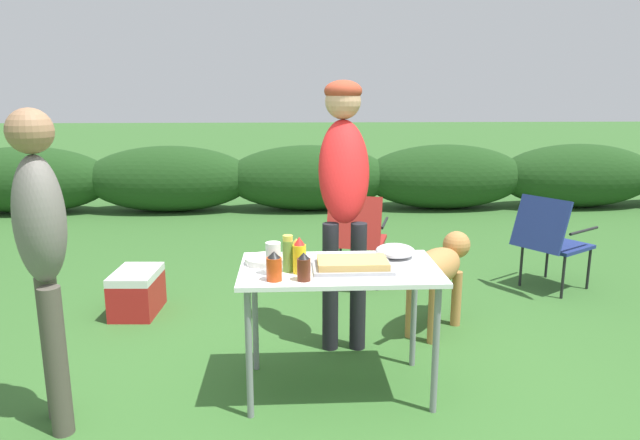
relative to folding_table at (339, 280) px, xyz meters
The scene contains 18 objects.
ground_plane 0.66m from the folding_table, ahead, with size 60.00×60.00×0.00m, color #336028.
shrub_hedge 5.19m from the folding_table, 90.00° to the left, with size 14.40×0.90×0.95m.
folding_table is the anchor object (origin of this frame).
food_tray 0.13m from the folding_table, 32.68° to the right, with size 0.43×0.27×0.06m.
plate_stack 0.43m from the folding_table, 167.50° to the left, with size 0.24×0.24×0.04m, color white.
mixing_bowl 0.40m from the folding_table, 27.16° to the left, with size 0.23×0.23×0.08m, color silver.
paper_cup_stack 0.41m from the folding_table, 162.64° to the right, with size 0.08×0.08×0.17m, color white.
mustard_bottle 0.30m from the folding_table, 156.52° to the right, with size 0.07×0.07×0.20m.
hot_sauce_bottle 0.44m from the folding_table, 148.87° to the right, with size 0.08×0.08×0.16m.
beer_bottle 0.28m from the folding_table, behind, with size 0.08×0.08×0.16m.
bbq_sauce_bottle 0.33m from the folding_table, 132.23° to the right, with size 0.07×0.07×0.15m.
relish_jar 0.34m from the folding_table, 167.36° to the right, with size 0.06×0.06×0.20m.
standing_person_in_dark_puffer 0.83m from the folding_table, 82.89° to the left, with size 0.34×0.50×1.77m.
standing_person_with_beanie 1.53m from the folding_table, 169.00° to the right, with size 0.36×0.40×1.62m.
dog 1.17m from the folding_table, 46.54° to the left, with size 0.65×0.77×0.67m.
camp_chair_green_behind_table 1.84m from the folding_table, 80.22° to the left, with size 0.61×0.69×0.83m.
camp_chair_near_hedge 2.53m from the folding_table, 39.33° to the left, with size 0.75×0.71×0.83m.
cooler_box 1.99m from the folding_table, 139.46° to the left, with size 0.35×0.50×0.34m.
Camera 1 is at (-0.27, -3.01, 1.69)m, focal length 32.00 mm.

